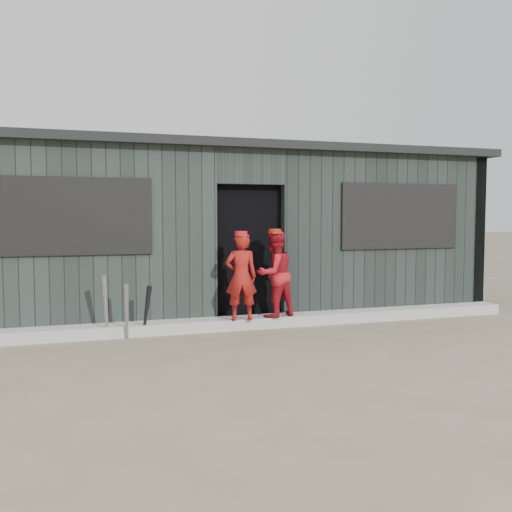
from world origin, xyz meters
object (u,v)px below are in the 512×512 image
object	(u,v)px
bat_mid	(127,311)
player_red_right	(275,274)
player_red_left	(241,277)
bat_left	(106,307)
dugout	(224,232)
bat_right	(146,311)
player_grey_back	(258,276)

from	to	relation	value
bat_mid	player_red_right	size ratio (longest dim) A/B	0.59
player_red_left	player_red_right	xyz separation A→B (m)	(0.52, 0.10, 0.01)
bat_mid	bat_left	bearing A→B (deg)	168.34
player_red_left	dugout	bearing A→B (deg)	-89.02
bat_right	player_red_left	size ratio (longest dim) A/B	0.58
bat_right	player_red_left	distance (m)	1.33
player_red_left	player_red_right	world-z (taller)	player_red_right
bat_right	player_grey_back	bearing A→B (deg)	25.57
dugout	bat_left	bearing A→B (deg)	-137.17
player_grey_back	dugout	xyz separation A→B (m)	(-0.24, 1.04, 0.63)
bat_left	dugout	world-z (taller)	dugout
bat_mid	player_red_right	world-z (taller)	player_red_right
player_grey_back	bat_left	bearing A→B (deg)	-1.62
bat_right	player_red_left	xyz separation A→B (m)	(1.27, 0.02, 0.40)
bat_right	player_red_right	bearing A→B (deg)	3.79
bat_right	player_grey_back	xyz separation A→B (m)	(1.78, 0.85, 0.32)
bat_mid	bat_right	size ratio (longest dim) A/B	1.04
bat_mid	dugout	size ratio (longest dim) A/B	0.09
player_red_left	player_grey_back	bearing A→B (deg)	-112.39
bat_right	player_grey_back	size ratio (longest dim) A/B	0.53
player_grey_back	dugout	distance (m)	1.24
bat_right	player_red_left	bearing A→B (deg)	0.89
bat_mid	bat_right	bearing A→B (deg)	11.52
player_red_right	dugout	bearing A→B (deg)	-100.83
bat_left	bat_mid	size ratio (longest dim) A/B	1.18
bat_mid	dugout	xyz separation A→B (m)	(1.79, 1.94, 0.93)
bat_mid	dugout	bearing A→B (deg)	47.31
player_red_right	bat_mid	bearing A→B (deg)	-14.20
bat_mid	player_red_right	bearing A→B (deg)	4.76
bat_mid	bat_right	world-z (taller)	bat_mid
bat_mid	player_red_right	xyz separation A→B (m)	(2.04, 0.17, 0.39)
player_grey_back	bat_mid	bearing A→B (deg)	1.85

